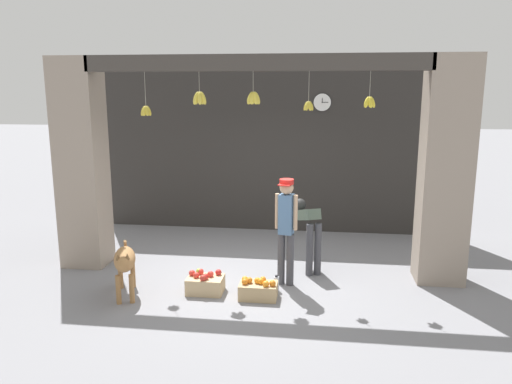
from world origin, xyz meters
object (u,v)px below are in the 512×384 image
(water_bottle, at_px, (276,284))
(wall_clock, at_px, (322,102))
(shopkeeper, at_px, (286,224))
(dog, at_px, (125,262))
(worker_stooping, at_px, (309,227))
(fruit_crate_apples, at_px, (205,283))
(fruit_crate_oranges, at_px, (258,289))

(water_bottle, relative_size, wall_clock, 0.67)
(shopkeeper, height_order, water_bottle, shopkeeper)
(dog, height_order, shopkeeper, shopkeeper)
(dog, relative_size, worker_stooping, 0.95)
(fruit_crate_apples, xyz_separation_m, wall_clock, (1.61, 3.34, 2.49))
(fruit_crate_oranges, distance_m, water_bottle, 0.37)
(worker_stooping, distance_m, fruit_crate_apples, 1.92)
(fruit_crate_oranges, xyz_separation_m, fruit_crate_apples, (-0.79, 0.10, 0.01))
(shopkeeper, bearing_deg, worker_stooping, -102.20)
(fruit_crate_oranges, relative_size, wall_clock, 1.48)
(worker_stooping, xyz_separation_m, fruit_crate_apples, (-1.45, -1.11, -0.59))
(dog, relative_size, wall_clock, 2.92)
(wall_clock, bearing_deg, fruit_crate_apples, -115.79)
(worker_stooping, xyz_separation_m, water_bottle, (-0.43, -0.92, -0.62))
(fruit_crate_oranges, height_order, water_bottle, fruit_crate_oranges)
(water_bottle, xyz_separation_m, wall_clock, (0.60, 3.15, 2.52))
(worker_stooping, bearing_deg, shopkeeper, -137.99)
(dog, height_order, wall_clock, wall_clock)
(dog, bearing_deg, worker_stooping, 99.52)
(dog, height_order, fruit_crate_apples, dog)
(wall_clock, bearing_deg, dog, -126.56)
(dog, distance_m, wall_clock, 4.99)
(fruit_crate_apples, bearing_deg, wall_clock, 64.21)
(worker_stooping, height_order, fruit_crate_oranges, worker_stooping)
(fruit_crate_apples, distance_m, wall_clock, 4.47)
(fruit_crate_oranges, relative_size, water_bottle, 2.22)
(wall_clock, bearing_deg, water_bottle, -100.72)
(dog, bearing_deg, fruit_crate_apples, 85.60)
(dog, distance_m, worker_stooping, 2.90)
(worker_stooping, height_order, water_bottle, worker_stooping)
(worker_stooping, distance_m, fruit_crate_oranges, 1.51)
(shopkeeper, xyz_separation_m, fruit_crate_apples, (-1.13, -0.45, -0.81))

